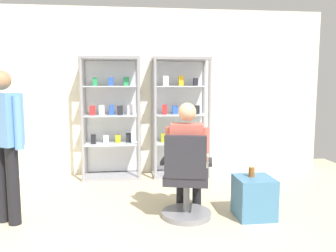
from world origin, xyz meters
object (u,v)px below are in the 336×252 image
(display_cabinet_right, at_px, (180,117))
(storage_crate, at_px, (254,197))
(display_cabinet_left, at_px, (111,117))
(standing_customer, at_px, (4,138))
(seated_shopkeeper, at_px, (188,153))
(office_chair, at_px, (186,184))
(tea_glass, at_px, (252,172))

(display_cabinet_right, relative_size, storage_crate, 4.17)
(display_cabinet_left, distance_m, display_cabinet_right, 1.10)
(display_cabinet_right, xyz_separation_m, standing_customer, (-2.14, -1.74, -0.03))
(seated_shopkeeper, distance_m, storage_crate, 0.89)
(display_cabinet_left, bearing_deg, seated_shopkeeper, -61.51)
(display_cabinet_right, distance_m, seated_shopkeeper, 1.73)
(display_cabinet_left, relative_size, office_chair, 1.98)
(display_cabinet_right, height_order, tea_glass, display_cabinet_right)
(tea_glass, bearing_deg, office_chair, -179.97)
(display_cabinet_left, relative_size, display_cabinet_right, 1.00)
(display_cabinet_right, xyz_separation_m, office_chair, (-0.22, -1.86, -0.57))
(display_cabinet_left, bearing_deg, storage_crate, -49.01)
(office_chair, bearing_deg, display_cabinet_right, 83.39)
(storage_crate, bearing_deg, display_cabinet_right, 106.15)
(display_cabinet_left, height_order, seated_shopkeeper, display_cabinet_left)
(storage_crate, bearing_deg, display_cabinet_left, 130.99)
(seated_shopkeeper, xyz_separation_m, standing_customer, (-1.96, -0.04, 0.22))
(display_cabinet_right, bearing_deg, tea_glass, -74.18)
(office_chair, relative_size, standing_customer, 0.59)
(storage_crate, bearing_deg, tea_glass, 120.67)
(seated_shopkeeper, xyz_separation_m, storage_crate, (0.73, -0.20, -0.48))
(tea_glass, height_order, standing_customer, standing_customer)
(tea_glass, bearing_deg, display_cabinet_left, 131.18)
(office_chair, relative_size, storage_crate, 2.11)
(standing_customer, bearing_deg, storage_crate, -3.35)
(seated_shopkeeper, height_order, storage_crate, seated_shopkeeper)
(display_cabinet_left, distance_m, storage_crate, 2.62)
(display_cabinet_right, xyz_separation_m, tea_glass, (0.53, -1.86, -0.45))
(seated_shopkeeper, bearing_deg, display_cabinet_left, 118.49)
(standing_customer, bearing_deg, display_cabinet_right, 39.18)
(office_chair, height_order, seated_shopkeeper, seated_shopkeeper)
(office_chair, bearing_deg, tea_glass, 0.03)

